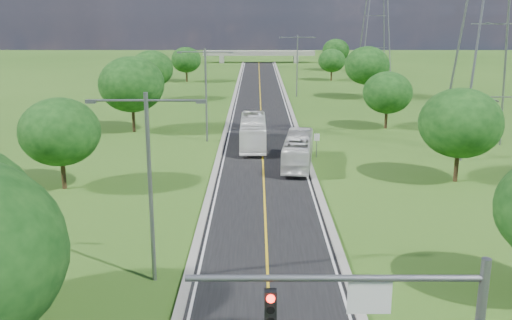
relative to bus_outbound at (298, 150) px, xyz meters
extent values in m
plane|color=#2D5518|center=(-3.20, 25.10, -1.46)|extent=(260.00, 260.00, 0.00)
cube|color=black|center=(-3.20, 31.10, -1.43)|extent=(8.00, 150.00, 0.06)
cube|color=gray|center=(-7.45, 31.10, -1.35)|extent=(0.50, 150.00, 0.22)
cube|color=gray|center=(1.05, 31.10, -1.35)|extent=(0.50, 150.00, 0.22)
cylinder|color=slate|center=(-1.60, -35.90, 5.14)|extent=(8.40, 0.20, 0.20)
cube|color=black|center=(-3.40, -35.90, 4.24)|extent=(0.35, 0.28, 1.05)
cylinder|color=#FF140C|center=(-3.40, -36.06, 4.59)|extent=(0.24, 0.06, 0.24)
cube|color=white|center=(-0.60, -35.90, 4.54)|extent=(1.25, 0.06, 1.00)
cylinder|color=slate|center=(2.00, 3.10, -0.26)|extent=(0.08, 0.08, 2.40)
cube|color=white|center=(2.00, 3.07, 0.54)|extent=(0.55, 0.04, 0.70)
cube|color=gray|center=(-13.20, 105.10, -0.46)|extent=(1.20, 3.00, 2.00)
cube|color=gray|center=(6.80, 105.10, -0.46)|extent=(1.20, 3.00, 2.00)
cube|color=gray|center=(-3.20, 105.10, 1.14)|extent=(30.00, 3.00, 1.20)
cylinder|color=slate|center=(-9.20, -22.90, 3.54)|extent=(0.22, 0.22, 10.00)
cylinder|color=slate|center=(-10.60, -22.90, 8.14)|extent=(2.80, 0.12, 0.12)
cylinder|color=slate|center=(-7.80, -22.90, 8.14)|extent=(2.80, 0.12, 0.12)
cube|color=slate|center=(-11.90, -22.90, 8.09)|extent=(0.50, 0.25, 0.18)
cube|color=slate|center=(-6.50, -22.90, 8.09)|extent=(0.50, 0.25, 0.18)
cylinder|color=slate|center=(-9.20, 10.10, 3.54)|extent=(0.22, 0.22, 10.00)
cylinder|color=slate|center=(-10.60, 10.10, 8.14)|extent=(2.80, 0.12, 0.12)
cylinder|color=slate|center=(-7.80, 10.10, 8.14)|extent=(2.80, 0.12, 0.12)
cube|color=slate|center=(-11.90, 10.10, 8.09)|extent=(0.50, 0.25, 0.18)
cube|color=slate|center=(-6.50, 10.10, 8.09)|extent=(0.50, 0.25, 0.18)
cylinder|color=slate|center=(2.80, 43.10, 3.54)|extent=(0.22, 0.22, 10.00)
cylinder|color=slate|center=(1.40, 43.10, 8.14)|extent=(2.80, 0.12, 0.12)
cylinder|color=slate|center=(4.20, 43.10, 8.14)|extent=(2.80, 0.12, 0.12)
cube|color=slate|center=(0.10, 43.10, 8.09)|extent=(0.50, 0.25, 0.18)
cube|color=slate|center=(5.50, 43.10, 8.09)|extent=(0.50, 0.25, 0.18)
cylinder|color=black|center=(-19.20, -6.90, -0.11)|extent=(0.36, 0.36, 2.70)
ellipsoid|color=#0F370F|center=(-19.20, -6.90, 3.19)|extent=(6.30, 6.30, 5.36)
cylinder|color=black|center=(-18.20, 15.10, 0.16)|extent=(0.36, 0.36, 3.24)
ellipsoid|color=#0F370F|center=(-18.20, 15.10, 4.12)|extent=(7.56, 7.56, 6.43)
cylinder|color=black|center=(-20.20, 39.10, -0.02)|extent=(0.36, 0.36, 2.88)
ellipsoid|color=#0F370F|center=(-20.20, 39.10, 3.50)|extent=(6.72, 6.72, 5.71)
cylinder|color=black|center=(-17.70, 63.10, -0.20)|extent=(0.36, 0.36, 2.52)
ellipsoid|color=#0F370F|center=(-17.70, 63.10, 2.88)|extent=(5.88, 5.88, 5.00)
cylinder|color=black|center=(12.80, -4.90, -0.02)|extent=(0.36, 0.36, 2.88)
ellipsoid|color=#0F370F|center=(12.80, -4.90, 3.50)|extent=(6.72, 6.72, 5.71)
cylinder|color=black|center=(11.80, 17.10, -0.20)|extent=(0.36, 0.36, 2.52)
ellipsoid|color=#0F370F|center=(11.80, 17.10, 2.88)|extent=(5.88, 5.88, 5.00)
cylinder|color=black|center=(13.80, 41.10, 0.07)|extent=(0.36, 0.36, 3.06)
ellipsoid|color=#0F370F|center=(13.80, 41.10, 3.81)|extent=(7.14, 7.14, 6.07)
cylinder|color=black|center=(11.30, 65.10, -0.29)|extent=(0.36, 0.36, 2.34)
ellipsoid|color=#0F370F|center=(11.30, 65.10, 2.57)|extent=(5.46, 5.46, 4.64)
cylinder|color=black|center=(14.80, 85.10, -0.11)|extent=(0.36, 0.36, 2.70)
ellipsoid|color=#0F370F|center=(14.80, 85.10, 3.19)|extent=(6.30, 6.30, 5.36)
imported|color=silver|center=(0.00, 0.00, 0.00)|extent=(3.60, 10.25, 2.79)
imported|color=white|center=(-4.16, 7.57, 0.13)|extent=(2.58, 11.00, 3.06)
camera|label=1|loc=(-3.80, -50.48, 12.42)|focal=40.00mm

